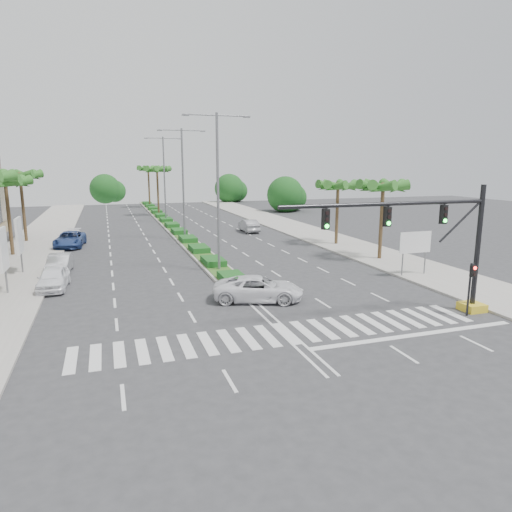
% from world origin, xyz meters
% --- Properties ---
extents(ground, '(160.00, 160.00, 0.00)m').
position_xyz_m(ground, '(0.00, 0.00, 0.00)').
color(ground, '#333335').
rests_on(ground, ground).
extents(footpath_right, '(6.00, 120.00, 0.15)m').
position_xyz_m(footpath_right, '(15.20, 20.00, 0.07)').
color(footpath_right, gray).
rests_on(footpath_right, ground).
extents(footpath_left, '(6.00, 120.00, 0.15)m').
position_xyz_m(footpath_left, '(-15.20, 20.00, 0.07)').
color(footpath_left, gray).
rests_on(footpath_left, ground).
extents(median, '(2.20, 75.00, 0.20)m').
position_xyz_m(median, '(0.00, 45.00, 0.10)').
color(median, gray).
rests_on(median, ground).
extents(median_grass, '(1.80, 75.00, 0.04)m').
position_xyz_m(median_grass, '(0.00, 45.00, 0.22)').
color(median_grass, '#33541D').
rests_on(median_grass, median).
extents(signal_gantry, '(12.60, 1.20, 7.20)m').
position_xyz_m(signal_gantry, '(9.27, -0.00, 3.46)').
color(signal_gantry, gold).
rests_on(signal_gantry, ground).
extents(pedestrian_signal, '(0.28, 0.36, 3.00)m').
position_xyz_m(pedestrian_signal, '(10.60, -0.68, 2.04)').
color(pedestrian_signal, black).
rests_on(pedestrian_signal, ground).
extents(direction_sign, '(2.70, 0.11, 3.40)m').
position_xyz_m(direction_sign, '(13.50, 7.99, 2.45)').
color(direction_sign, slate).
rests_on(direction_sign, ground).
extents(billboard_near, '(0.18, 2.10, 4.35)m').
position_xyz_m(billboard_near, '(-14.50, 12.00, 2.96)').
color(billboard_near, slate).
rests_on(billboard_near, ground).
extents(billboard_far, '(0.18, 2.10, 4.35)m').
position_xyz_m(billboard_far, '(-14.50, 18.00, 2.96)').
color(billboard_far, slate).
rests_on(billboard_far, ground).
extents(palm_left_far, '(4.57, 4.68, 7.35)m').
position_xyz_m(palm_left_far, '(-16.50, 26.00, 6.50)').
color(palm_left_far, brown).
rests_on(palm_left_far, ground).
extents(palm_left_end, '(4.57, 4.68, 7.75)m').
position_xyz_m(palm_left_end, '(-16.50, 34.00, 6.88)').
color(palm_left_end, brown).
rests_on(palm_left_end, ground).
extents(palm_right_near, '(4.57, 4.68, 7.05)m').
position_xyz_m(palm_right_near, '(14.50, 14.00, 6.20)').
color(palm_right_near, brown).
rests_on(palm_right_near, ground).
extents(palm_right_far, '(4.57, 4.68, 6.75)m').
position_xyz_m(palm_right_far, '(14.50, 22.00, 5.91)').
color(palm_right_far, brown).
rests_on(palm_right_far, ground).
extents(palm_median_a, '(4.57, 4.68, 8.05)m').
position_xyz_m(palm_median_a, '(0.00, 55.00, 7.17)').
color(palm_median_a, brown).
rests_on(palm_median_a, ground).
extents(palm_median_b, '(4.57, 4.68, 8.05)m').
position_xyz_m(palm_median_b, '(0.00, 70.00, 7.17)').
color(palm_median_b, brown).
rests_on(palm_median_b, ground).
extents(streetlight_near, '(5.10, 0.25, 12.00)m').
position_xyz_m(streetlight_near, '(0.00, 14.00, 6.81)').
color(streetlight_near, slate).
rests_on(streetlight_near, ground).
extents(streetlight_mid, '(5.10, 0.25, 12.00)m').
position_xyz_m(streetlight_mid, '(0.00, 30.00, 6.81)').
color(streetlight_mid, slate).
rests_on(streetlight_mid, ground).
extents(streetlight_far, '(5.10, 0.25, 12.00)m').
position_xyz_m(streetlight_far, '(0.00, 46.00, 6.81)').
color(streetlight_far, slate).
rests_on(streetlight_far, ground).
extents(car_parked_a, '(2.06, 4.56, 1.52)m').
position_xyz_m(car_parked_a, '(-11.80, 12.57, 0.76)').
color(car_parked_a, white).
rests_on(car_parked_a, ground).
extents(car_parked_b, '(1.86, 4.61, 1.49)m').
position_xyz_m(car_parked_b, '(-11.80, 17.36, 0.74)').
color(car_parked_b, '#9FA0A4').
rests_on(car_parked_b, ground).
extents(car_parked_c, '(3.12, 5.85, 1.57)m').
position_xyz_m(car_parked_c, '(-11.80, 29.36, 0.78)').
color(car_parked_c, navy).
rests_on(car_parked_c, ground).
extents(car_parked_d, '(1.93, 4.58, 1.32)m').
position_xyz_m(car_parked_d, '(-11.63, 32.08, 0.66)').
color(car_parked_d, white).
rests_on(car_parked_d, ground).
extents(car_crossing, '(6.02, 4.23, 1.52)m').
position_xyz_m(car_crossing, '(0.47, 5.76, 0.76)').
color(car_crossing, white).
rests_on(car_crossing, ground).
extents(car_right, '(1.71, 4.72, 1.55)m').
position_xyz_m(car_right, '(8.63, 33.76, 0.77)').
color(car_right, '#9F9EA3').
rests_on(car_right, ground).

